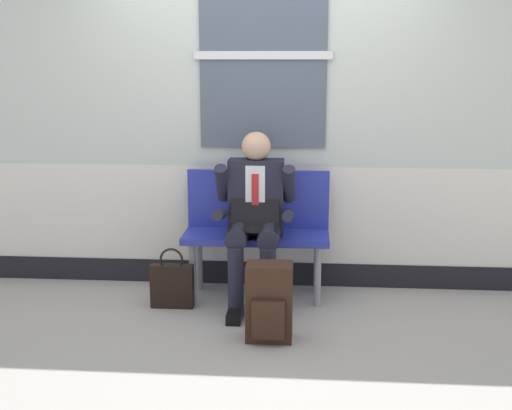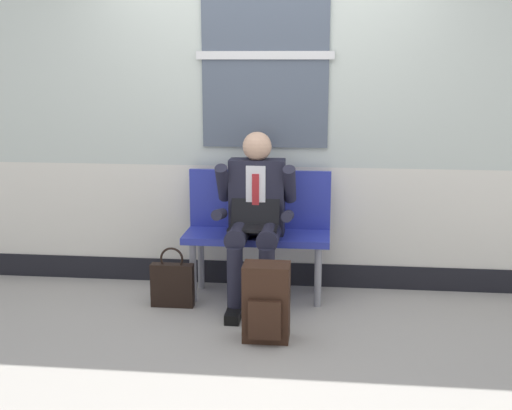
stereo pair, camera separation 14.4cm
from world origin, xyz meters
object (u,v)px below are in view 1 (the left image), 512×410
Objects in this scene: person_seated at (255,214)px; handbag at (172,285)px; backpack at (269,303)px; bench_with_person at (257,224)px.

person_seated reaches higher than handbag.
person_seated is 0.79m from backpack.
bench_with_person is 0.91m from backpack.
handbag is (-0.73, 0.51, -0.08)m from backpack.
bench_with_person is 2.42× the size of handbag.
bench_with_person is 2.15× the size of backpack.
backpack is (0.14, -0.65, -0.42)m from person_seated.
bench_with_person reaches higher than backpack.
handbag is (-0.58, -0.34, -0.38)m from bench_with_person.
person_seated is 0.78m from handbag.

